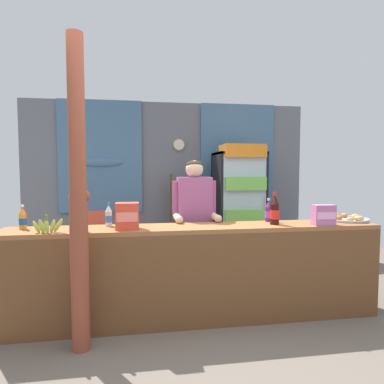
{
  "coord_description": "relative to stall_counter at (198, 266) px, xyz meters",
  "views": [
    {
      "loc": [
        -0.47,
        -2.61,
        1.44
      ],
      "look_at": [
        0.08,
        0.94,
        1.21
      ],
      "focal_mm": 30.89,
      "sensor_mm": 36.0,
      "label": 1
    }
  ],
  "objects": [
    {
      "name": "soda_bottle_lime_soda",
      "position": [
        -1.04,
        0.0,
        0.46
      ],
      "size": [
        0.07,
        0.07,
        0.25
      ],
      "color": "#75C64C",
      "rests_on": "stall_counter"
    },
    {
      "name": "drink_fridge",
      "position": [
        1.03,
        2.11,
        0.46
      ],
      "size": [
        0.75,
        0.75,
        1.84
      ],
      "color": "black",
      "rests_on": "ground"
    },
    {
      "name": "banana_bunch",
      "position": [
        -1.31,
        -0.04,
        0.42
      ],
      "size": [
        0.26,
        0.05,
        0.16
      ],
      "color": "#B7C647",
      "rests_on": "stall_counter"
    },
    {
      "name": "shopkeeper",
      "position": [
        0.05,
        0.54,
        0.41
      ],
      "size": [
        0.48,
        0.42,
        1.55
      ],
      "color": "#28282D",
      "rests_on": "ground"
    },
    {
      "name": "pastry_tray",
      "position": [
        1.63,
        0.19,
        0.38
      ],
      "size": [
        0.43,
        0.43,
        0.07
      ],
      "color": "#BCBCC1",
      "rests_on": "stall_counter"
    },
    {
      "name": "plastic_lawn_chair",
      "position": [
        -1.16,
        1.79,
        -0.06
      ],
      "size": [
        0.6,
        0.6,
        0.86
      ],
      "color": "#E5563D",
      "rests_on": "ground"
    },
    {
      "name": "timber_post",
      "position": [
        -1.01,
        -0.29,
        0.64
      ],
      "size": [
        0.16,
        0.14,
        2.49
      ],
      "color": "brown",
      "rests_on": "ground"
    },
    {
      "name": "snack_box_wafer",
      "position": [
        1.22,
        -0.05,
        0.46
      ],
      "size": [
        0.21,
        0.11,
        0.2
      ],
      "color": "#B76699",
      "rests_on": "stall_counter"
    },
    {
      "name": "soda_bottle_orange_soda",
      "position": [
        -1.58,
        0.18,
        0.45
      ],
      "size": [
        0.06,
        0.06,
        0.22
      ],
      "color": "orange",
      "rests_on": "stall_counter"
    },
    {
      "name": "stall_counter",
      "position": [
        0.0,
        0.0,
        0.0
      ],
      "size": [
        3.56,
        0.45,
        0.91
      ],
      "color": "#935B33",
      "rests_on": "ground"
    },
    {
      "name": "soda_bottle_grape_soda",
      "position": [
        0.79,
        0.26,
        0.46
      ],
      "size": [
        0.07,
        0.07,
        0.24
      ],
      "color": "#56286B",
      "rests_on": "stall_counter"
    },
    {
      "name": "bottle_shelf_rack",
      "position": [
        0.2,
        2.39,
        0.16
      ],
      "size": [
        0.48,
        0.28,
        1.38
      ],
      "color": "brown",
      "rests_on": "ground"
    },
    {
      "name": "snack_box_crackers",
      "position": [
        -0.64,
        0.03,
        0.48
      ],
      "size": [
        0.2,
        0.16,
        0.24
      ],
      "color": "#E5422D",
      "rests_on": "stall_counter"
    },
    {
      "name": "soda_bottle_water",
      "position": [
        -0.82,
        0.22,
        0.45
      ],
      "size": [
        0.06,
        0.06,
        0.23
      ],
      "color": "silver",
      "rests_on": "stall_counter"
    },
    {
      "name": "soda_bottle_cola",
      "position": [
        0.77,
        0.08,
        0.49
      ],
      "size": [
        0.09,
        0.09,
        0.32
      ],
      "color": "black",
      "rests_on": "stall_counter"
    },
    {
      "name": "back_wall_curtained",
      "position": [
        -0.04,
        2.74,
        0.79
      ],
      "size": [
        4.79,
        0.22,
        2.59
      ],
      "color": "slate",
      "rests_on": "ground"
    },
    {
      "name": "ground_plane",
      "position": [
        -0.05,
        0.86,
        -0.55
      ],
      "size": [
        7.94,
        7.94,
        0.0
      ],
      "primitive_type": "plane",
      "color": "#665B51"
    }
  ]
}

